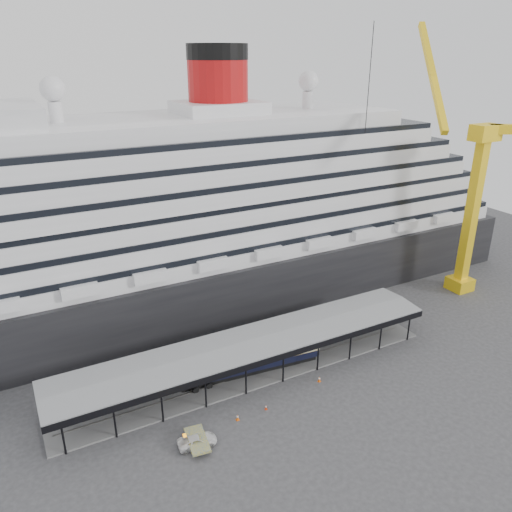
{
  "coord_description": "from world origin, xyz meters",
  "views": [
    {
      "loc": [
        -27.56,
        -48.29,
        42.55
      ],
      "look_at": [
        2.4,
        8.0,
        16.45
      ],
      "focal_mm": 35.0,
      "sensor_mm": 36.0,
      "label": 1
    }
  ],
  "objects": [
    {
      "name": "pullman_carriage",
      "position": [
        -0.32,
        5.0,
        2.55
      ],
      "size": [
        21.45,
        4.82,
        20.9
      ],
      "rotation": [
        0.0,
        0.0,
        -0.1
      ],
      "color": "black",
      "rests_on": "ground"
    },
    {
      "name": "traffic_cone_mid",
      "position": [
        -2.06,
        -3.12,
        0.33
      ],
      "size": [
        0.36,
        0.36,
        0.67
      ],
      "rotation": [
        0.0,
        0.0,
        -0.04
      ],
      "color": "red",
      "rests_on": "ground"
    },
    {
      "name": "crane_yellow",
      "position": [
        47.06,
        10.54,
        19.96
      ],
      "size": [
        23.83,
        18.78,
        47.6
      ],
      "color": "yellow",
      "rests_on": "ground"
    },
    {
      "name": "traffic_cone_right",
      "position": [
        7.34,
        -1.5,
        0.41
      ],
      "size": [
        0.54,
        0.54,
        0.83
      ],
      "rotation": [
        0.0,
        0.0,
        0.34
      ],
      "color": "#ED5C0D",
      "rests_on": "ground"
    },
    {
      "name": "traffic_cone_left",
      "position": [
        -6.17,
        -3.21,
        0.41
      ],
      "size": [
        0.46,
        0.46,
        0.82
      ],
      "rotation": [
        0.0,
        0.0,
        0.09
      ],
      "color": "#E85E0C",
      "rests_on": "ground"
    },
    {
      "name": "cruise_ship",
      "position": [
        0.05,
        32.0,
        18.35
      ],
      "size": [
        130.0,
        30.0,
        43.9
      ],
      "color": "black",
      "rests_on": "ground"
    },
    {
      "name": "ground",
      "position": [
        0.0,
        0.0,
        0.0
      ],
      "size": [
        200.0,
        200.0,
        0.0
      ],
      "primitive_type": "plane",
      "color": "#363639",
      "rests_on": "ground"
    },
    {
      "name": "port_truck",
      "position": [
        -12.21,
        -4.9,
        0.64
      ],
      "size": [
        4.83,
        2.73,
        1.27
      ],
      "primitive_type": "imported",
      "rotation": [
        0.0,
        0.0,
        1.43
      ],
      "color": "silver",
      "rests_on": "ground"
    },
    {
      "name": "platform_canopy",
      "position": [
        0.0,
        5.0,
        2.36
      ],
      "size": [
        56.0,
        9.18,
        5.3
      ],
      "color": "slate",
      "rests_on": "ground"
    }
  ]
}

